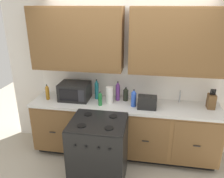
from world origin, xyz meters
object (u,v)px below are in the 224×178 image
bottle_teal (97,89)px  bottle_green (100,99)px  paper_towel_roll (110,95)px  bottle_dark (126,94)px  microwave (75,91)px  toaster (147,102)px  bottle_blue (134,98)px  bottle_amber (47,92)px  bottle_violet (118,91)px  stove_range (99,150)px  knife_block (211,101)px

bottle_teal → bottle_green: bearing=-65.5°
paper_towel_roll → bottle_dark: paper_towel_roll is taller
microwave → toaster: (1.18, -0.15, -0.04)m
toaster → bottle_green: (-0.72, -0.02, 0.02)m
bottle_blue → bottle_amber: (-1.41, 0.03, -0.01)m
microwave → paper_towel_roll: size_ratio=1.85×
bottle_amber → bottle_teal: bearing=11.2°
microwave → bottle_violet: bearing=6.9°
stove_range → bottle_blue: 0.93m
knife_block → bottle_green: knife_block is taller
bottle_blue → bottle_violet: (-0.27, 0.19, 0.02)m
bottle_green → bottle_violet: bottle_violet is taller
stove_range → bottle_green: size_ratio=4.19×
bottle_amber → paper_towel_roll: bearing=2.2°
knife_block → bottle_teal: (-1.77, 0.06, 0.05)m
toaster → bottle_violet: 0.53m
microwave → bottle_amber: size_ratio=1.88×
bottle_teal → bottle_violet: bearing=1.0°
bottle_amber → bottle_dark: (1.27, 0.17, -0.01)m
bottle_amber → bottle_green: size_ratio=1.13×
bottle_amber → bottle_blue: bearing=-1.3°
microwave → toaster: microwave is taller
paper_towel_roll → bottle_violet: 0.17m
bottle_blue → bottle_green: bottle_blue is taller
stove_range → bottle_amber: bottle_amber is taller
toaster → paper_towel_roll: 0.60m
microwave → bottle_violet: bottle_violet is taller
stove_range → toaster: 1.00m
bottle_blue → bottle_violet: 0.34m
toaster → bottle_dark: bottle_dark is taller
bottle_blue → bottle_dark: bottle_blue is taller
paper_towel_roll → stove_range: bearing=-93.7°
microwave → bottle_blue: (0.97, -0.11, -0.01)m
bottle_blue → bottle_teal: (-0.62, 0.19, 0.03)m
paper_towel_roll → bottle_teal: bottle_teal is taller
bottle_violet → toaster: bearing=-25.6°
bottle_amber → bottle_green: 0.91m
toaster → knife_block: knife_block is taller
bottle_teal → bottle_green: (0.11, -0.24, -0.05)m
knife_block → bottle_amber: 2.57m
stove_range → bottle_violet: bottle_violet is taller
toaster → knife_block: 0.96m
bottle_blue → bottle_violet: bottle_violet is taller
bottle_blue → bottle_violet: bearing=144.5°
toaster → bottle_teal: 0.86m
bottle_teal → bottle_violet: bottle_teal is taller
bottle_amber → bottle_teal: 0.81m
bottle_teal → bottle_violet: 0.35m
toaster → bottle_dark: size_ratio=1.25×
toaster → paper_towel_roll: paper_towel_roll is taller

